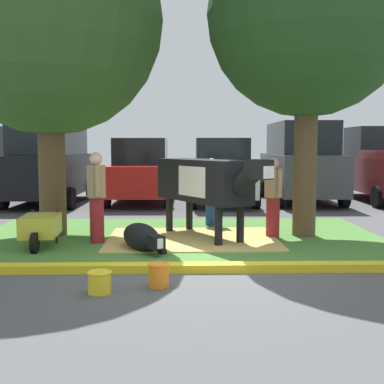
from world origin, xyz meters
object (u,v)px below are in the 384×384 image
object	(u,v)px
bucket_yellow	(99,282)
suv_dark_grey	(301,162)
calf_lying	(142,238)
suv_black	(50,163)
sedan_red	(142,171)
person_visitor_far	(273,195)
person_visitor_near	(211,190)
wheelbarrow	(40,226)
shade_tree_left	(48,21)
cow_holstein	(206,181)
bucket_orange	(159,275)
person_handler	(97,195)
hatchback_white	(221,172)
shade_tree_right	(308,16)

from	to	relation	value
bucket_yellow	suv_dark_grey	xyz separation A→B (m)	(4.81, 9.74, 1.13)
calf_lying	suv_dark_grey	bearing A→B (deg)	58.68
suv_black	calf_lying	bearing A→B (deg)	-64.44
bucket_yellow	sedan_red	world-z (taller)	sedan_red
person_visitor_far	suv_dark_grey	distance (m)	6.51
person_visitor_near	wheelbarrow	distance (m)	3.97
wheelbarrow	person_visitor_near	bearing A→B (deg)	36.85
calf_lying	person_visitor_far	xyz separation A→B (m)	(2.45, 1.17, 0.60)
shade_tree_left	person_visitor_far	distance (m)	5.52
calf_lying	cow_holstein	bearing A→B (deg)	43.28
cow_holstein	suv_black	distance (m)	7.53
bucket_yellow	bucket_orange	world-z (taller)	bucket_orange
person_handler	calf_lying	bearing A→B (deg)	-38.14
person_handler	bucket_yellow	distance (m)	3.22
suv_black	bucket_orange	bearing A→B (deg)	-67.80
person_handler	sedan_red	bearing A→B (deg)	87.40
person_visitor_far	wheelbarrow	xyz separation A→B (m)	(-4.27, -0.85, -0.45)
suv_black	suv_dark_grey	size ratio (longest dim) A/B	1.00
calf_lying	suv_black	xyz separation A→B (m)	(-3.39, 7.09, 1.03)
calf_lying	sedan_red	bearing A→B (deg)	94.51
calf_lying	bucket_yellow	size ratio (longest dim) A/B	4.24
cow_holstein	hatchback_white	size ratio (longest dim) A/B	0.64
calf_lying	suv_black	world-z (taller)	suv_black
bucket_yellow	suv_black	bearing A→B (deg)	107.85
shade_tree_left	suv_black	world-z (taller)	shade_tree_left
shade_tree_left	hatchback_white	size ratio (longest dim) A/B	1.46
bucket_yellow	suv_dark_grey	bearing A→B (deg)	63.73
bucket_orange	shade_tree_left	bearing A→B (deg)	121.64
bucket_orange	sedan_red	xyz separation A→B (m)	(-0.95, 9.47, 0.82)
calf_lying	person_visitor_far	size ratio (longest dim) A/B	0.83
suv_dark_grey	shade_tree_left	bearing A→B (deg)	-137.74
person_visitor_far	wheelbarrow	size ratio (longest dim) A/B	0.97
shade_tree_right	cow_holstein	bearing A→B (deg)	-171.78
suv_dark_grey	bucket_yellow	bearing A→B (deg)	-116.27
shade_tree_left	bucket_orange	size ratio (longest dim) A/B	20.82
calf_lying	person_handler	bearing A→B (deg)	141.86
wheelbarrow	shade_tree_right	bearing A→B (deg)	11.93
sedan_red	suv_black	bearing A→B (deg)	-175.02
calf_lying	sedan_red	size ratio (longest dim) A/B	0.29
shade_tree_right	person_visitor_near	distance (m)	4.11
person_visitor_far	bucket_orange	size ratio (longest dim) A/B	5.06
shade_tree_right	calf_lying	distance (m)	5.27
sedan_red	suv_dark_grey	size ratio (longest dim) A/B	0.96
wheelbarrow	suv_dark_grey	bearing A→B (deg)	48.20
cow_holstein	suv_dark_grey	distance (m)	7.10
shade_tree_right	wheelbarrow	xyz separation A→B (m)	(-4.93, -1.04, -3.89)
cow_holstein	sedan_red	bearing A→B (deg)	105.37
shade_tree_right	person_visitor_near	world-z (taller)	shade_tree_right
suv_black	suv_dark_grey	world-z (taller)	same
shade_tree_left	person_visitor_near	xyz separation A→B (m)	(3.25, 1.13, -3.40)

